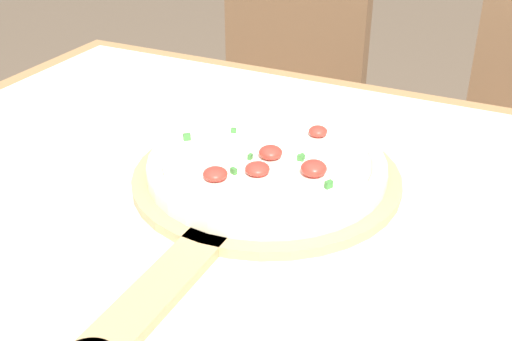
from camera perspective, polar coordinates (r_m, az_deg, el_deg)
dining_table at (r=0.77m, az=-1.41°, el=-12.23°), size 1.17×1.00×0.73m
towel_cloth at (r=0.70m, az=-1.51°, el=-5.59°), size 1.09×0.92×0.00m
pizza_peel at (r=0.77m, az=0.15°, el=-1.41°), size 0.33×0.53×0.01m
pizza at (r=0.78m, az=0.97°, el=0.62°), size 0.29×0.29×0.04m
chair_left at (r=1.59m, az=1.81°, el=6.32°), size 0.42×0.42×0.90m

